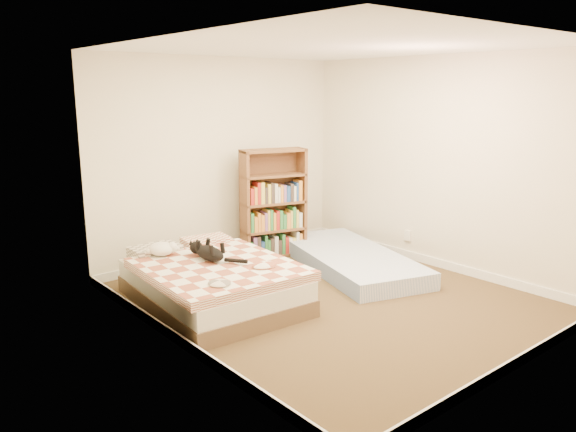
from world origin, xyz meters
TOP-DOWN VIEW (x-y plane):
  - room at (0.00, 0.00)m, footprint 3.51×4.01m
  - bed at (-1.00, 0.70)m, footprint 1.44×1.91m
  - bookshelf at (0.51, 1.61)m, footprint 0.90×0.48m
  - floor_mattress at (0.90, 0.60)m, footprint 1.59×2.39m
  - black_cat at (-0.99, 0.75)m, footprint 0.24×0.71m
  - white_dog at (-1.28, 1.17)m, footprint 0.29×0.31m

SIDE VIEW (x-z plane):
  - floor_mattress at x=0.90m, z-range 0.00..0.20m
  - bed at x=-1.00m, z-range -0.02..0.47m
  - white_dog at x=-1.28m, z-range 0.44..0.58m
  - black_cat at x=-0.99m, z-range 0.43..0.59m
  - bookshelf at x=0.51m, z-range -0.17..1.21m
  - room at x=0.00m, z-range -0.06..2.45m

